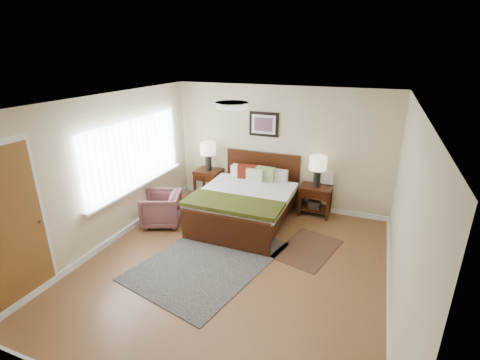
% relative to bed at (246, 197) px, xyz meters
% --- Properties ---
extents(floor, '(5.00, 5.00, 0.00)m').
position_rel_bed_xyz_m(floor, '(0.35, -1.48, -0.52)').
color(floor, brown).
rests_on(floor, ground).
extents(back_wall, '(4.50, 0.04, 2.50)m').
position_rel_bed_xyz_m(back_wall, '(0.35, 1.02, 0.73)').
color(back_wall, '#C3B38D').
rests_on(back_wall, ground).
extents(front_wall, '(4.50, 0.04, 2.50)m').
position_rel_bed_xyz_m(front_wall, '(0.35, -3.98, 0.73)').
color(front_wall, '#C3B38D').
rests_on(front_wall, ground).
extents(left_wall, '(0.04, 5.00, 2.50)m').
position_rel_bed_xyz_m(left_wall, '(-1.90, -1.48, 0.73)').
color(left_wall, '#C3B38D').
rests_on(left_wall, ground).
extents(right_wall, '(0.04, 5.00, 2.50)m').
position_rel_bed_xyz_m(right_wall, '(2.60, -1.48, 0.73)').
color(right_wall, '#C3B38D').
rests_on(right_wall, ground).
extents(ceiling, '(4.50, 5.00, 0.02)m').
position_rel_bed_xyz_m(ceiling, '(0.35, -1.48, 1.98)').
color(ceiling, white).
rests_on(ceiling, back_wall).
extents(window, '(0.11, 2.72, 1.32)m').
position_rel_bed_xyz_m(window, '(-1.85, -0.78, 0.86)').
color(window, silver).
rests_on(window, left_wall).
extents(door, '(0.06, 1.00, 2.18)m').
position_rel_bed_xyz_m(door, '(-1.88, -3.23, 0.56)').
color(door, silver).
rests_on(door, ground).
extents(ceil_fixture, '(0.44, 0.44, 0.08)m').
position_rel_bed_xyz_m(ceil_fixture, '(0.35, -1.48, 1.95)').
color(ceil_fixture, white).
rests_on(ceil_fixture, ceiling).
extents(bed, '(1.72, 2.07, 1.12)m').
position_rel_bed_xyz_m(bed, '(0.00, 0.00, 0.00)').
color(bed, '#351408').
rests_on(bed, ground).
extents(wall_art, '(0.62, 0.05, 0.50)m').
position_rel_bed_xyz_m(wall_art, '(0.00, 0.99, 1.20)').
color(wall_art, black).
rests_on(wall_art, back_wall).
extents(nightstand_left, '(0.55, 0.50, 0.66)m').
position_rel_bed_xyz_m(nightstand_left, '(-1.18, 0.77, 0.02)').
color(nightstand_left, '#351408').
rests_on(nightstand_left, ground).
extents(nightstand_right, '(0.61, 0.46, 0.61)m').
position_rel_bed_xyz_m(nightstand_right, '(1.18, 0.78, -0.15)').
color(nightstand_right, '#351408').
rests_on(nightstand_right, ground).
extents(lamp_left, '(0.33, 0.33, 0.61)m').
position_rel_bed_xyz_m(lamp_left, '(-1.18, 0.79, 0.57)').
color(lamp_left, black).
rests_on(lamp_left, nightstand_left).
extents(lamp_right, '(0.33, 0.33, 0.61)m').
position_rel_bed_xyz_m(lamp_right, '(1.18, 0.79, 0.52)').
color(lamp_right, black).
rests_on(lamp_right, nightstand_right).
extents(armchair, '(0.91, 0.90, 0.64)m').
position_rel_bed_xyz_m(armchair, '(-1.45, -0.71, -0.20)').
color(armchair, brown).
rests_on(armchair, ground).
extents(rug_persian, '(2.16, 2.67, 0.01)m').
position_rel_bed_xyz_m(rug_persian, '(-0.07, -1.50, -0.51)').
color(rug_persian, '#0B1338').
rests_on(rug_persian, ground).
extents(rug_navy, '(1.07, 1.36, 0.01)m').
position_rel_bed_xyz_m(rug_navy, '(1.33, -0.58, -0.51)').
color(rug_navy, black).
rests_on(rug_navy, ground).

